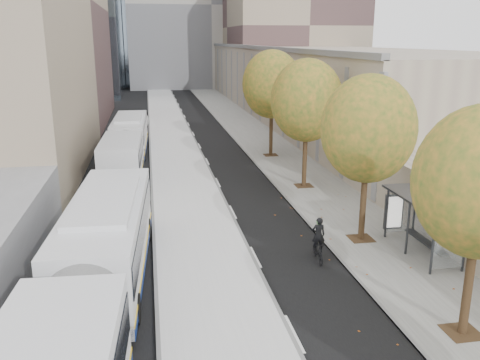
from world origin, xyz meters
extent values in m
cube|color=silver|center=(-3.88, 35.00, 0.07)|extent=(4.25, 150.00, 0.15)
cube|color=gray|center=(4.12, 35.00, 0.04)|extent=(4.75, 150.00, 0.08)
cube|color=gray|center=(15.50, 64.00, 4.00)|extent=(18.00, 92.00, 8.00)
cube|color=#A29D94|center=(6.00, 96.00, 15.00)|extent=(30.00, 18.00, 30.00)
cube|color=#383A3F|center=(5.50, 11.00, 2.56)|extent=(1.90, 4.40, 0.10)
cylinder|color=#383A3F|center=(4.80, 9.00, 1.28)|extent=(0.10, 0.10, 2.40)
cube|color=silver|center=(6.22, 11.00, 1.33)|extent=(0.04, 4.00, 2.10)
cylinder|color=#302513|center=(3.60, 5.00, 1.63)|extent=(0.28, 0.28, 3.11)
cylinder|color=#302513|center=(3.60, 13.00, 1.70)|extent=(0.28, 0.28, 3.24)
sphere|color=#2A561D|center=(3.60, 13.00, 5.26)|extent=(4.20, 4.20, 4.20)
cylinder|color=#302513|center=(3.60, 22.00, 1.77)|extent=(0.28, 0.28, 3.38)
sphere|color=#2A561D|center=(3.60, 22.00, 5.48)|extent=(4.40, 4.40, 4.40)
cylinder|color=#302513|center=(3.60, 31.00, 1.83)|extent=(0.28, 0.28, 3.51)
sphere|color=#2A561D|center=(3.60, 31.00, 5.70)|extent=(4.60, 4.60, 4.60)
cube|color=silver|center=(-7.90, 6.98, 1.55)|extent=(3.74, 18.78, 3.11)
cube|color=black|center=(-7.90, 6.98, 2.12)|extent=(3.76, 18.04, 1.08)
cube|color=silver|center=(-7.60, 30.48, 1.43)|extent=(3.01, 17.24, 2.86)
cube|color=black|center=(-7.60, 30.48, 1.96)|extent=(3.05, 16.55, 0.99)
cube|color=#006357|center=(-7.60, 21.93, 1.10)|extent=(1.81, 0.12, 1.11)
imported|color=black|center=(0.86, 11.16, 0.46)|extent=(0.52, 1.54, 0.91)
imported|color=black|center=(0.86, 11.16, 1.18)|extent=(0.58, 0.40, 1.53)
sphere|color=#558549|center=(0.86, 11.16, 1.75)|extent=(0.24, 0.24, 0.24)
imported|color=white|center=(-6.91, 47.07, 0.71)|extent=(2.21, 4.36, 1.42)
camera|label=1|loc=(-5.88, -7.77, 9.08)|focal=38.00mm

